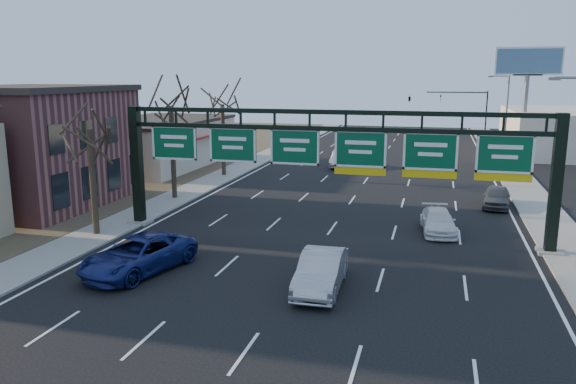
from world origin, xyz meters
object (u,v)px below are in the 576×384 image
(sign_gantry, at_px, (330,156))
(car_silver_sedan, at_px, (321,271))
(car_blue_suv, at_px, (138,255))
(car_white_wagon, at_px, (438,221))

(sign_gantry, bearing_deg, car_silver_sedan, -81.59)
(sign_gantry, relative_size, car_silver_sedan, 4.96)
(car_blue_suv, relative_size, car_white_wagon, 1.31)
(car_blue_suv, relative_size, car_silver_sedan, 1.20)
(car_silver_sedan, height_order, car_white_wagon, car_silver_sedan)
(sign_gantry, relative_size, car_white_wagon, 5.41)
(car_blue_suv, xyz_separation_m, car_silver_sedan, (8.66, 0.03, -0.01))
(sign_gantry, height_order, car_white_wagon, sign_gantry)
(sign_gantry, relative_size, car_blue_suv, 4.12)
(sign_gantry, xyz_separation_m, car_silver_sedan, (1.16, -7.83, -3.81))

